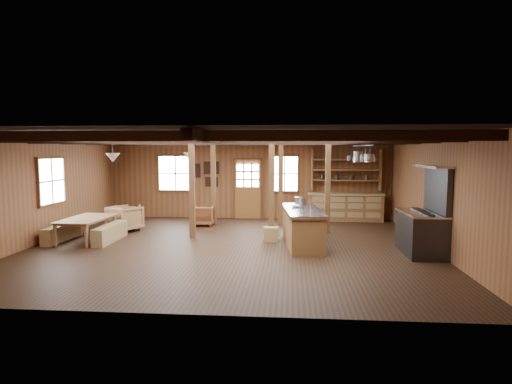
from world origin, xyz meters
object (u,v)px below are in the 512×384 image
Objects in this scene: kitchen_island at (302,227)px; commercial_range at (424,226)px; armchair_b at (203,216)px; dining_table at (88,229)px; armchair_a at (127,217)px; armchair_c at (125,218)px.

commercial_range is (2.82, -0.68, 0.19)m from kitchen_island.
kitchen_island is 3.66× the size of armchair_b.
armchair_b is (2.59, 2.57, 0.01)m from dining_table.
armchair_b is at bearing -43.52° from dining_table.
armchair_a is (-5.33, 1.80, -0.11)m from kitchen_island.
armchair_b is at bearing -174.54° from armchair_a.
kitchen_island is 5.73m from dining_table.
dining_table is 3.65m from armchair_b.
kitchen_island is 1.24× the size of commercial_range.
dining_table is at bearing 175.16° from commercial_range.
armchair_a is at bearing 163.09° from commercial_range.
kitchen_island reaches higher than armchair_b.
commercial_range is at bearing 145.81° from armchair_b.
kitchen_island is at bearing 146.52° from armchair_a.
armchair_b is 2.43m from armchair_c.
kitchen_island is 5.48m from armchair_c.
armchair_b reaches higher than dining_table.
armchair_a reaches higher than armchair_b.
kitchen_island is 2.91m from commercial_range.
dining_table is 1.51m from armchair_c.
armchair_c is (-8.09, 2.16, -0.28)m from commercial_range.
armchair_a is (0.39, 1.76, 0.06)m from dining_table.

